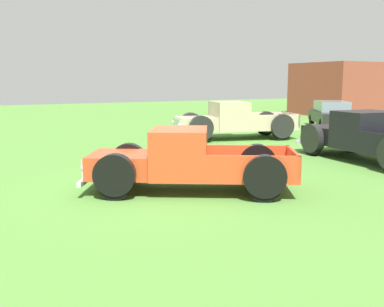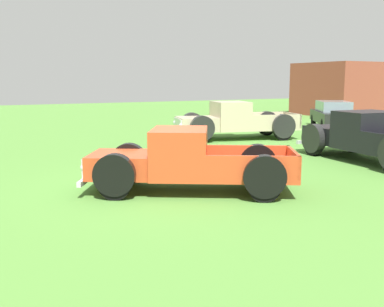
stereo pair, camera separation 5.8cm
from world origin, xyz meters
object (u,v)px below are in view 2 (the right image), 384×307
Objects in this scene: pickup_truck_foreground at (177,162)px; sedan_distant_a at (333,114)px; pickup_truck_behind_left at (364,137)px; pickup_truck_behind_right at (229,121)px.

sedan_distant_a is at bearing 122.30° from pickup_truck_foreground.
sedan_distant_a is (-8.57, 13.55, 0.06)m from pickup_truck_foreground.
pickup_truck_behind_left is 10.06m from sedan_distant_a.
pickup_truck_behind_right is 1.24× the size of sedan_distant_a.
pickup_truck_behind_right is (-6.48, -1.02, 0.02)m from pickup_truck_behind_left.
pickup_truck_behind_left is (-0.85, 7.10, 0.06)m from pickup_truck_foreground.
pickup_truck_behind_right is 7.57m from sedan_distant_a.
pickup_truck_behind_right reaches higher than sedan_distant_a.
pickup_truck_behind_left is at bearing -39.90° from sedan_distant_a.
pickup_truck_behind_right is at bearing -80.56° from sedan_distant_a.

